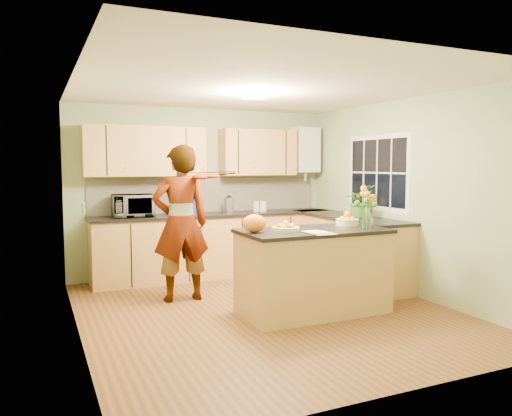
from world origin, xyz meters
name	(u,v)px	position (x,y,z in m)	size (l,w,h in m)	color
floor	(265,311)	(0.00, 0.00, 0.00)	(4.50, 4.50, 0.00)	#563618
ceiling	(266,88)	(0.00, 0.00, 2.50)	(4.00, 4.50, 0.02)	silver
wall_back	(203,192)	(0.00, 2.25, 1.25)	(4.00, 0.02, 2.50)	#8CA072
wall_front	(402,223)	(0.00, -2.25, 1.25)	(4.00, 0.02, 2.50)	#8CA072
wall_left	(76,208)	(-2.00, 0.00, 1.25)	(0.02, 4.50, 2.50)	#8CA072
wall_right	(407,197)	(2.00, 0.00, 1.25)	(0.02, 4.50, 2.50)	#8CA072
back_counter	(216,245)	(0.10, 1.95, 0.47)	(3.64, 0.62, 0.94)	#B48748
right_counter	(348,248)	(1.70, 0.85, 0.47)	(0.62, 2.24, 0.94)	#B48748
splashback	(209,195)	(0.10, 2.23, 1.20)	(3.60, 0.02, 0.52)	beige
upper_cabinets	(195,152)	(-0.18, 2.08, 1.85)	(3.20, 0.34, 0.70)	#B48748
boiler	(305,150)	(1.70, 2.09, 1.90)	(0.40, 0.30, 0.86)	silver
window_right	(377,173)	(1.99, 0.60, 1.55)	(0.01, 1.30, 1.05)	silver
light_switch	(83,208)	(-1.99, -0.60, 1.30)	(0.02, 0.09, 0.09)	silver
ceiling_lamp	(255,95)	(0.00, 0.30, 2.46)	(0.30, 0.30, 0.07)	#FFEABF
peninsula_island	(313,271)	(0.47, -0.26, 0.47)	(1.65, 0.84, 0.94)	#B48748
fruit_dish	(286,227)	(0.12, -0.26, 0.99)	(0.30, 0.30, 0.11)	beige
orange_bowl	(347,220)	(1.02, -0.11, 1.01)	(0.27, 0.27, 0.16)	beige
flower_vase	(368,197)	(1.07, -0.44, 1.29)	(0.29, 0.29, 0.53)	silver
orange_bag	(254,223)	(-0.23, -0.21, 1.04)	(0.26, 0.22, 0.19)	orange
papers	(320,233)	(0.37, -0.56, 0.95)	(0.24, 0.32, 0.01)	silver
violinist	(181,223)	(-0.74, 0.85, 0.95)	(0.69, 0.45, 1.90)	#DEA188
violin	(202,177)	(-0.54, 0.63, 1.52)	(0.54, 0.21, 0.11)	#4E1304
microwave	(133,206)	(-1.10, 1.96, 1.10)	(0.56, 0.38, 0.31)	silver
blue_box	(187,206)	(-0.33, 1.99, 1.07)	(0.31, 0.23, 0.25)	navy
kettle	(229,204)	(0.33, 1.98, 1.07)	(0.16, 0.16, 0.31)	#ACACB1
jar_cream	(256,206)	(0.78, 2.00, 1.01)	(0.10, 0.10, 0.15)	beige
jar_white	(263,206)	(0.87, 1.94, 1.02)	(0.10, 0.10, 0.16)	silver
potted_plant	(360,201)	(1.70, 0.59, 1.17)	(0.41, 0.35, 0.45)	#3C7A28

